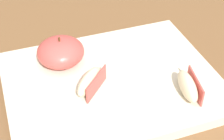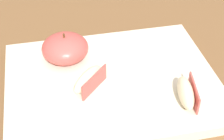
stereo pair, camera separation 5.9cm
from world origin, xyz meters
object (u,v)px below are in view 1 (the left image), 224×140
apple_wedge_right (90,81)px  apple_wedge_near_knife (188,86)px  cutting_board (112,83)px  apple_half_skin_up (61,52)px

apple_wedge_right → apple_wedge_near_knife: same height
cutting_board → apple_wedge_right: (-0.04, -0.01, 0.03)m
cutting_board → apple_wedge_near_knife: bearing=-35.6°
apple_half_skin_up → apple_wedge_right: bearing=-71.6°
apple_wedge_right → apple_wedge_near_knife: size_ratio=0.91×
apple_half_skin_up → apple_wedge_near_knife: bearing=-40.6°
cutting_board → apple_half_skin_up: (-0.07, 0.07, 0.03)m
apple_wedge_right → apple_wedge_near_knife: bearing=-23.5°
apple_half_skin_up → apple_wedge_near_knife: apple_half_skin_up is taller
apple_half_skin_up → apple_wedge_near_knife: (0.17, -0.15, -0.01)m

